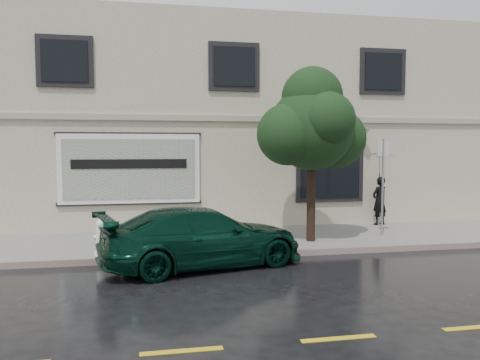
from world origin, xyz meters
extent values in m
plane|color=black|center=(0.00, 0.00, 0.00)|extent=(90.00, 90.00, 0.00)
cube|color=gray|center=(0.00, 3.25, 0.07)|extent=(20.00, 3.50, 0.15)
cube|color=slate|center=(0.00, 1.50, 0.07)|extent=(20.00, 0.18, 0.16)
cube|color=gold|center=(0.00, -3.50, 0.01)|extent=(19.00, 0.12, 0.01)
cube|color=beige|center=(0.00, 9.00, 3.50)|extent=(20.00, 8.00, 7.00)
cube|color=#9E9984|center=(0.00, 4.96, 3.60)|extent=(20.00, 0.12, 0.18)
cube|color=black|center=(3.20, 4.96, 1.95)|extent=(2.30, 0.10, 2.10)
cube|color=black|center=(3.20, 4.90, 1.95)|extent=(2.00, 0.05, 1.80)
cube|color=black|center=(-5.00, 4.90, 5.20)|extent=(1.30, 0.05, 1.20)
cube|color=black|center=(0.00, 4.90, 5.20)|extent=(1.30, 0.05, 1.20)
cube|color=black|center=(5.00, 4.90, 5.20)|extent=(1.30, 0.05, 1.20)
cube|color=white|center=(-3.20, 4.93, 2.05)|extent=(4.20, 0.06, 2.10)
cube|color=orange|center=(-3.20, 4.89, 2.05)|extent=(3.90, 0.04, 1.80)
cube|color=black|center=(-3.20, 4.96, 1.00)|extent=(4.30, 0.10, 0.10)
cube|color=black|center=(-3.20, 4.96, 3.10)|extent=(4.30, 0.10, 0.10)
cube|color=black|center=(-3.20, 4.86, 2.20)|extent=(3.40, 0.02, 0.28)
imported|color=black|center=(-1.44, 0.89, 0.67)|extent=(4.98, 3.12, 1.35)
imported|color=black|center=(4.79, 4.60, 0.94)|extent=(0.67, 0.55, 1.58)
imported|color=black|center=(4.79, 4.60, 2.10)|extent=(1.29, 1.29, 0.74)
cylinder|color=black|center=(1.69, 2.49, 1.23)|extent=(0.23, 0.23, 2.16)
sphere|color=black|center=(1.69, 2.49, 3.22)|extent=(2.28, 2.28, 2.28)
cylinder|color=white|center=(-3.74, 1.80, 0.19)|extent=(0.33, 0.33, 0.09)
cylinder|color=white|center=(-3.74, 1.80, 0.54)|extent=(0.24, 0.24, 0.61)
sphere|color=white|center=(-3.74, 1.80, 0.89)|extent=(0.24, 0.24, 0.24)
cylinder|color=white|center=(-3.74, 1.80, 0.57)|extent=(0.35, 0.11, 0.11)
cylinder|color=#9FA3A8|center=(3.94, 2.79, 1.55)|extent=(0.06, 0.06, 2.79)
cube|color=silver|center=(3.94, 2.79, 2.67)|extent=(0.34, 0.07, 0.45)
camera|label=1|loc=(-2.56, -9.55, 2.70)|focal=35.00mm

